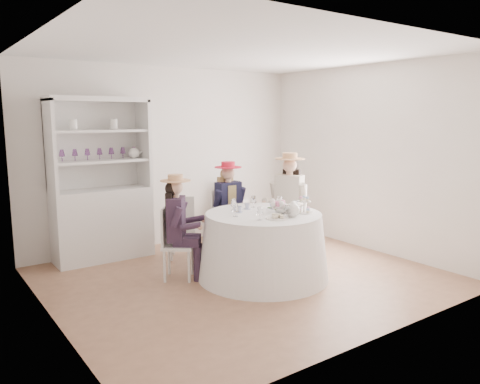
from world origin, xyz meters
TOP-DOWN VIEW (x-y plane):
  - ground at (0.00, 0.00)m, footprint 4.50×4.50m
  - ceiling at (0.00, 0.00)m, footprint 4.50×4.50m
  - wall_back at (0.00, 2.00)m, footprint 4.50×0.00m
  - wall_front at (0.00, -2.00)m, footprint 4.50×0.00m
  - wall_left at (-2.25, 0.00)m, footprint 0.00×4.50m
  - wall_right at (2.25, 0.00)m, footprint 0.00×4.50m
  - tea_table at (0.18, -0.14)m, footprint 1.60×1.60m
  - hutch at (-1.15, 1.77)m, footprint 1.50×0.99m
  - side_table at (1.01, 1.75)m, footprint 0.49×0.49m
  - hatbox at (1.01, 1.75)m, footprint 0.30×0.30m
  - guest_left at (-0.69, 0.42)m, footprint 0.55×0.53m
  - guest_mid at (0.36, 0.88)m, footprint 0.48×0.50m
  - guest_right at (1.05, 0.40)m, footprint 0.62×0.56m
  - spare_chair at (-0.26, 1.10)m, footprint 0.51×0.51m
  - teacup_a at (-0.04, 0.07)m, footprint 0.09×0.09m
  - teacup_b at (0.16, 0.17)m, footprint 0.08×0.08m
  - teacup_c at (0.45, 0.01)m, footprint 0.12×0.12m
  - flower_bowl at (0.38, -0.25)m, footprint 0.26×0.26m
  - flower_arrangement at (0.38, -0.18)m, footprint 0.19×0.19m
  - table_teapot at (0.33, -0.49)m, footprint 0.24×0.17m
  - sandwich_plate at (0.11, -0.48)m, footprint 0.26×0.26m
  - cupcake_stand at (0.59, -0.40)m, footprint 0.21×0.21m
  - stemware_set at (0.18, -0.14)m, footprint 0.83×0.83m

SIDE VIEW (x-z plane):
  - ground at x=0.00m, z-range 0.00..0.00m
  - side_table at x=1.01m, z-range 0.00..0.62m
  - tea_table at x=0.18m, z-range 0.00..0.80m
  - spare_chair at x=-0.26m, z-range 0.03..0.93m
  - guest_left at x=-0.69m, z-range 0.08..1.36m
  - guest_mid at x=0.36m, z-range 0.09..1.43m
  - hatbox at x=1.01m, z-range 0.62..0.92m
  - hutch at x=-1.15m, z-range -0.32..1.90m
  - sandwich_plate at x=0.11m, z-range 0.79..0.85m
  - guest_right at x=1.05m, z-range 0.09..1.55m
  - flower_bowl at x=0.38m, z-range 0.81..0.86m
  - teacup_b at x=0.16m, z-range 0.81..0.87m
  - teacup_a at x=-0.04m, z-range 0.81..0.87m
  - teacup_c at x=0.45m, z-range 0.81..0.88m
  - cupcake_stand at x=0.59m, z-range 0.78..0.98m
  - stemware_set at x=0.18m, z-range 0.81..0.96m
  - table_teapot at x=0.33m, z-range 0.79..0.97m
  - flower_arrangement at x=0.38m, z-range 0.86..0.93m
  - wall_back at x=0.00m, z-range -0.90..3.60m
  - wall_front at x=0.00m, z-range -0.90..3.60m
  - wall_left at x=-2.25m, z-range -0.90..3.60m
  - wall_right at x=2.25m, z-range -0.90..3.60m
  - ceiling at x=0.00m, z-range 2.70..2.70m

